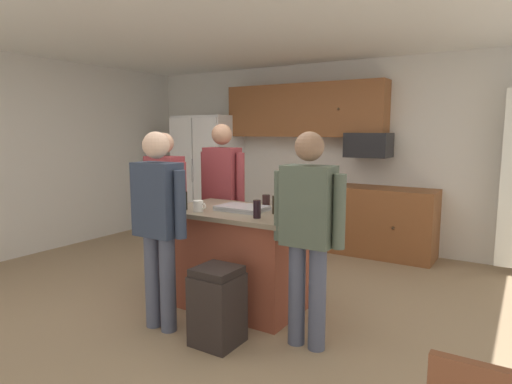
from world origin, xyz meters
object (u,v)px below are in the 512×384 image
object	(u,v)px
person_guest_right	(158,218)
glass_pilsner	(184,201)
person_host_foreground	(165,199)
kitchen_island	(239,258)
trash_bin	(217,306)
microwave_over_range	(369,145)
serving_tray	(242,208)
tumbler_amber	(266,202)
mug_blue_stoneware	(198,206)
person_guest_by_door	(308,226)
glass_short_whisky	(276,205)
glass_stout_tall	(257,209)
refrigerator	(208,174)
person_guest_left	(222,190)

from	to	relation	value
person_guest_right	glass_pilsner	world-z (taller)	person_guest_right
person_host_foreground	glass_pilsner	bearing A→B (deg)	-26.48
kitchen_island	trash_bin	size ratio (longest dim) A/B	2.13
microwave_over_range	serving_tray	bearing A→B (deg)	-98.52
person_guest_right	tumbler_amber	world-z (taller)	person_guest_right
mug_blue_stoneware	person_guest_by_door	bearing A→B (deg)	-5.40
glass_short_whisky	microwave_over_range	bearing A→B (deg)	89.31
person_host_foreground	glass_stout_tall	distance (m)	1.38
refrigerator	glass_short_whisky	size ratio (longest dim) A/B	12.01
glass_pilsner	trash_bin	size ratio (longest dim) A/B	0.27
mug_blue_stoneware	trash_bin	size ratio (longest dim) A/B	0.22
trash_bin	serving_tray	bearing A→B (deg)	108.26
glass_stout_tall	person_host_foreground	bearing A→B (deg)	166.23
kitchen_island	person_host_foreground	size ratio (longest dim) A/B	0.80
person_guest_right	tumbler_amber	distance (m)	1.04
person_host_foreground	glass_short_whisky	xyz separation A→B (m)	(1.38, -0.07, 0.07)
person_guest_left	person_guest_by_door	bearing A→B (deg)	10.87
microwave_over_range	trash_bin	bearing A→B (deg)	-92.56
person_guest_left	serving_tray	xyz separation A→B (m)	(0.67, -0.61, -0.05)
person_guest_left	mug_blue_stoneware	world-z (taller)	person_guest_left
person_guest_by_door	mug_blue_stoneware	world-z (taller)	person_guest_by_door
microwave_over_range	mug_blue_stoneware	size ratio (longest dim) A/B	4.20
person_guest_by_door	glass_stout_tall	xyz separation A→B (m)	(-0.53, 0.13, 0.06)
kitchen_island	person_guest_by_door	world-z (taller)	person_guest_by_door
refrigerator	serving_tray	xyz separation A→B (m)	(2.23, -2.33, 0.01)
tumbler_amber	glass_stout_tall	distance (m)	0.46
person_guest_left	glass_stout_tall	world-z (taller)	person_guest_left
glass_pilsner	person_guest_left	bearing A→B (deg)	102.62
refrigerator	person_guest_by_door	xyz separation A→B (m)	(3.06, -2.70, 0.00)
tumbler_amber	person_host_foreground	bearing A→B (deg)	-174.96
person_guest_by_door	tumbler_amber	distance (m)	0.90
person_guest_right	mug_blue_stoneware	size ratio (longest dim) A/B	12.25
tumbler_amber	kitchen_island	bearing A→B (deg)	-132.90
tumbler_amber	glass_pilsner	bearing A→B (deg)	-143.67
tumbler_amber	trash_bin	bearing A→B (deg)	-83.99
person_guest_by_door	person_guest_right	size ratio (longest dim) A/B	1.00
person_guest_right	person_guest_left	size ratio (longest dim) A/B	0.95
microwave_over_range	glass_stout_tall	size ratio (longest dim) A/B	3.72
kitchen_island	glass_pilsner	xyz separation A→B (m)	(-0.43, -0.26, 0.54)
person_host_foreground	person_guest_by_door	bearing A→B (deg)	-8.80
refrigerator	person_host_foreground	world-z (taller)	refrigerator
kitchen_island	microwave_over_range	bearing A→B (deg)	80.43
person_guest_by_door	person_guest_right	world-z (taller)	same
serving_tray	kitchen_island	bearing A→B (deg)	168.40
glass_pilsner	serving_tray	world-z (taller)	glass_pilsner
microwave_over_range	tumbler_amber	world-z (taller)	microwave_over_range
glass_pilsner	person_guest_by_door	bearing A→B (deg)	-5.10
person_guest_by_door	person_guest_left	xyz separation A→B (m)	(-1.50, 0.97, 0.05)
tumbler_amber	serving_tray	size ratio (longest dim) A/B	0.29
glass_pilsner	serving_tray	xyz separation A→B (m)	(0.48, 0.25, -0.06)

